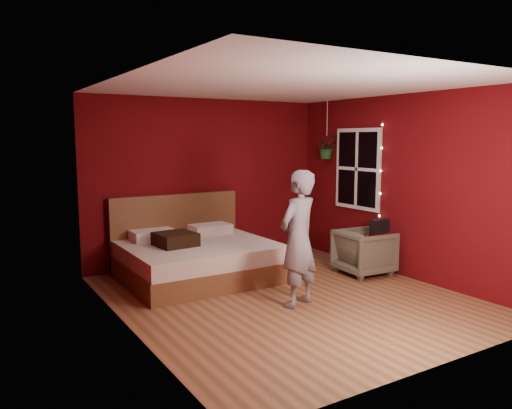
{
  "coord_description": "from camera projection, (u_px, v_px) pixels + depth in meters",
  "views": [
    {
      "loc": [
        -3.48,
        -4.95,
        1.98
      ],
      "look_at": [
        -0.21,
        0.4,
        1.14
      ],
      "focal_mm": 35.0,
      "sensor_mm": 36.0,
      "label": 1
    }
  ],
  "objects": [
    {
      "name": "room_walls",
      "position": [
        288.0,
        163.0,
        6.03
      ],
      "size": [
        4.04,
        4.54,
        2.62
      ],
      "color": "#58090E",
      "rests_on": "ground"
    },
    {
      "name": "fairy_lights",
      "position": [
        381.0,
        171.0,
        7.37
      ],
      "size": [
        0.04,
        0.04,
        1.45
      ],
      "color": "silver",
      "rests_on": "room_walls"
    },
    {
      "name": "throw_pillow",
      "position": [
        175.0,
        239.0,
        6.85
      ],
      "size": [
        0.55,
        0.55,
        0.18
      ],
      "primitive_type": "cube",
      "rotation": [
        0.0,
        0.0,
        0.09
      ],
      "color": "black",
      "rests_on": "bed"
    },
    {
      "name": "hanging_plant",
      "position": [
        327.0,
        147.0,
        8.3
      ],
      "size": [
        0.42,
        0.38,
        0.96
      ],
      "color": "silver",
      "rests_on": "room_walls"
    },
    {
      "name": "floor",
      "position": [
        287.0,
        297.0,
        6.25
      ],
      "size": [
        4.5,
        4.5,
        0.0
      ],
      "primitive_type": "plane",
      "color": "#985E3D",
      "rests_on": "ground"
    },
    {
      "name": "person",
      "position": [
        298.0,
        239.0,
        5.86
      ],
      "size": [
        0.69,
        0.56,
        1.62
      ],
      "primitive_type": "imported",
      "rotation": [
        0.0,
        0.0,
        3.49
      ],
      "color": "slate",
      "rests_on": "ground"
    },
    {
      "name": "window",
      "position": [
        358.0,
        169.0,
        7.83
      ],
      "size": [
        0.05,
        0.97,
        1.27
      ],
      "color": "white",
      "rests_on": "room_walls"
    },
    {
      "name": "armchair",
      "position": [
        364.0,
        252.0,
        7.28
      ],
      "size": [
        0.77,
        0.75,
        0.66
      ],
      "primitive_type": "imported",
      "rotation": [
        0.0,
        0.0,
        1.5
      ],
      "color": "#63634E",
      "rests_on": "ground"
    },
    {
      "name": "bed",
      "position": [
        196.0,
        257.0,
        7.12
      ],
      "size": [
        2.05,
        1.74,
        1.13
      ],
      "color": "brown",
      "rests_on": "ground"
    },
    {
      "name": "handbag",
      "position": [
        380.0,
        226.0,
        7.04
      ],
      "size": [
        0.26,
        0.14,
        0.18
      ],
      "primitive_type": "cube",
      "rotation": [
        0.0,
        0.0,
        -0.05
      ],
      "color": "black",
      "rests_on": "armchair"
    }
  ]
}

